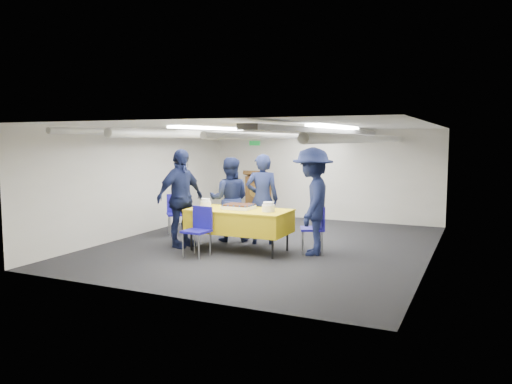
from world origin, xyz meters
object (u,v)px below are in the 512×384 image
chair_near (199,226)px  sailor_d (312,201)px  chair_left (177,210)px  sheet_cake (239,206)px  sailor_b (229,199)px  sailor_c (180,198)px  serving_table (239,221)px  chair_right (317,224)px  podium (258,194)px  sailor_a (262,199)px

chair_near → sailor_d: size_ratio=0.45×
chair_near → chair_left: 2.14m
sheet_cake → chair_near: chair_near is taller
sailor_b → sailor_d: 1.96m
sailor_c → sailor_d: sailor_d is taller
serving_table → sailor_c: sailor_c is taller
chair_near → sheet_cake: bearing=58.4°
sailor_b → chair_right: bearing=147.1°
sailor_c → sailor_b: bearing=-18.7°
serving_table → chair_near: size_ratio=2.15×
chair_left → sailor_c: bearing=-52.9°
sheet_cake → sailor_d: size_ratio=0.28×
chair_right → sailor_c: sailor_c is taller
sheet_cake → podium: (-1.27, 3.68, -0.20)m
sailor_c → sailor_d: 2.52m
chair_left → serving_table: bearing=-24.3°
sheet_cake → chair_left: 2.11m
sailor_c → chair_left: bearing=52.0°
chair_near → sailor_c: sailor_c is taller
serving_table → chair_left: size_ratio=2.15×
sailor_a → chair_left: bearing=-28.3°
podium → sailor_b: (0.72, -3.00, 0.23)m
serving_table → sheet_cake: bearing=125.8°
chair_left → sailor_a: 2.13m
chair_right → chair_left: 3.37m
sailor_a → sailor_d: 1.26m
sailor_a → sailor_c: (-1.31, -0.89, 0.05)m
sailor_b → sailor_d: size_ratio=0.89×
sheet_cake → sailor_a: size_ratio=0.31×
serving_table → sailor_a: bearing=79.4°
sailor_a → chair_right: bearing=139.3°
chair_left → sailor_b: (1.37, -0.15, 0.32)m
chair_near → chair_left: bearing=134.2°
serving_table → chair_right: (1.38, 0.37, -0.03)m
chair_left → chair_near: bearing=-45.8°
serving_table → sailor_c: size_ratio=1.00×
chair_right → sailor_a: sailor_a is taller
sailor_a → serving_table: bearing=55.1°
chair_near → chair_right: 2.11m
sailor_b → podium: bearing=-98.9°
chair_left → sailor_d: size_ratio=0.45×
sailor_a → sailor_b: sailor_a is taller
chair_right → sailor_c: bearing=-168.4°
sailor_b → sailor_c: bearing=34.0°
sailor_b → sailor_c: 1.07m
chair_left → chair_right: bearing=-8.7°
chair_right → chair_left: bearing=171.3°
podium → sailor_a: sailor_a is taller
podium → sailor_b: sailor_b is taller
podium → sailor_c: bearing=-88.1°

